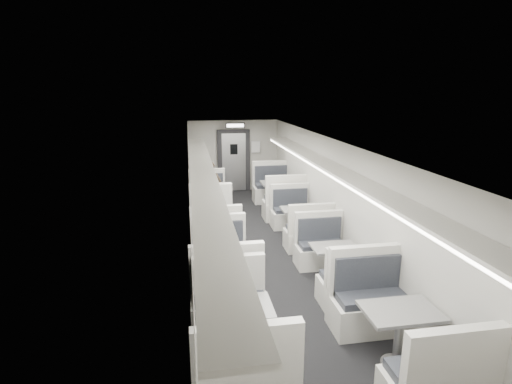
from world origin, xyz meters
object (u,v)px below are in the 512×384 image
object	(u,v)px
exit_sign	(235,125)
booth_right_a	(278,196)
booth_right_d	(398,337)
passenger	(211,190)
booth_left_b	(214,225)
booth_left_a	(209,203)
vestibule_door	(234,161)
booth_right_c	(334,264)
booth_left_d	(236,334)
booth_left_c	(223,274)
booth_right_b	(299,222)

from	to	relation	value
exit_sign	booth_right_a	bearing A→B (deg)	-62.34
booth_right_d	passenger	distance (m)	6.70
passenger	exit_sign	world-z (taller)	exit_sign
booth_left_b	passenger	size ratio (longest dim) A/B	1.36
booth_left_a	vestibule_door	bearing A→B (deg)	69.83
booth_left_a	exit_sign	bearing A→B (deg)	65.89
booth_left_a	passenger	size ratio (longest dim) A/B	1.37
booth_right_a	passenger	world-z (taller)	passenger
booth_left_a	booth_right_c	size ratio (longest dim) A/B	1.07
booth_right_c	booth_right_d	bearing A→B (deg)	-90.00
booth_left_a	booth_left_d	bearing A→B (deg)	-90.00
passenger	booth_left_c	bearing A→B (deg)	-81.71
booth_left_b	passenger	xyz separation A→B (m)	(0.05, 1.73, 0.40)
booth_right_a	booth_right_b	size ratio (longest dim) A/B	1.15
exit_sign	booth_left_a	bearing A→B (deg)	-114.11
vestibule_door	booth_left_b	bearing A→B (deg)	-102.26
booth_right_b	passenger	xyz separation A→B (m)	(-1.95, 1.79, 0.42)
booth_right_a	passenger	size ratio (longest dim) A/B	1.49
booth_right_b	exit_sign	bearing A→B (deg)	103.48
booth_left_d	vestibule_door	xyz separation A→B (m)	(1.00, 8.87, 0.63)
booth_left_c	exit_sign	xyz separation A→B (m)	(1.00, 6.59, 1.90)
booth_right_a	booth_right_c	size ratio (longest dim) A/B	1.17
booth_left_c	exit_sign	world-z (taller)	exit_sign
booth_right_a	booth_right_c	distance (m)	4.59
booth_left_b	booth_left_a	bearing A→B (deg)	90.00
booth_left_c	booth_right_c	xyz separation A→B (m)	(2.00, 0.09, -0.02)
booth_left_b	booth_right_c	distance (m)	3.11
booth_right_b	exit_sign	world-z (taller)	exit_sign
booth_right_d	exit_sign	size ratio (longest dim) A/B	3.65
booth_right_d	passenger	bearing A→B (deg)	106.96
booth_right_d	passenger	size ratio (longest dim) A/B	1.45
booth_left_a	booth_right_c	world-z (taller)	booth_left_a
booth_left_a	booth_right_d	world-z (taller)	booth_right_d
booth_right_d	booth_left_d	bearing A→B (deg)	168.58
booth_right_c	passenger	size ratio (longest dim) A/B	1.28
booth_left_b	booth_right_c	world-z (taller)	booth_left_b
booth_left_d	booth_right_c	bearing A→B (deg)	43.27
booth_left_a	booth_left_c	bearing A→B (deg)	-90.00
booth_right_c	booth_left_c	bearing A→B (deg)	-177.35
booth_right_b	vestibule_door	world-z (taller)	vestibule_door
booth_left_c	booth_left_d	distance (m)	1.79
booth_left_a	booth_left_c	xyz separation A→B (m)	(0.00, -4.35, -0.00)
booth_left_d	booth_right_a	distance (m)	6.77
booth_left_d	passenger	size ratio (longest dim) A/B	1.45
booth_left_a	booth_right_b	xyz separation A→B (m)	(2.00, -1.94, -0.02)
booth_right_a	booth_right_c	xyz separation A→B (m)	(0.00, -4.59, -0.06)
vestibule_door	booth_right_a	bearing A→B (deg)	-67.35
passenger	vestibule_door	xyz separation A→B (m)	(0.95, 2.87, 0.26)
booth_left_b	booth_right_d	world-z (taller)	booth_right_d
booth_left_c	booth_right_d	distance (m)	2.97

